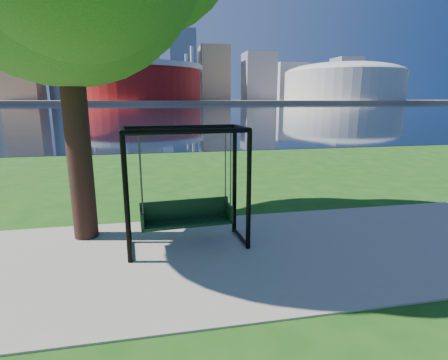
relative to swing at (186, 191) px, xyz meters
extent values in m
plane|color=#1E5114|center=(0.60, -0.03, -1.08)|extent=(900.00, 900.00, 0.00)
cube|color=#9E937F|center=(0.60, -0.53, -1.07)|extent=(120.00, 4.00, 0.03)
cube|color=black|center=(0.60, 101.97, -1.07)|extent=(900.00, 180.00, 0.02)
cube|color=#937F60|center=(0.60, 305.97, -0.08)|extent=(900.00, 228.00, 2.00)
cylinder|color=maroon|center=(-9.40, 234.97, 11.92)|extent=(80.00, 80.00, 22.00)
cylinder|color=silver|center=(-9.40, 234.97, 21.42)|extent=(83.00, 83.00, 3.00)
cylinder|color=silver|center=(23.51, 253.97, 16.92)|extent=(2.00, 2.00, 32.00)
cylinder|color=silver|center=(-42.31, 253.97, 16.92)|extent=(2.00, 2.00, 32.00)
cylinder|color=silver|center=(-42.31, 215.97, 16.92)|extent=(2.00, 2.00, 32.00)
cylinder|color=silver|center=(23.51, 215.97, 16.92)|extent=(2.00, 2.00, 32.00)
cylinder|color=beige|center=(135.60, 234.97, 10.92)|extent=(84.00, 84.00, 20.00)
ellipsoid|color=beige|center=(135.60, 234.97, 19.92)|extent=(84.00, 84.00, 15.12)
cube|color=#998466|center=(-99.40, 299.97, 44.92)|extent=(26.00, 26.00, 88.00)
cube|color=slate|center=(-69.40, 324.97, 48.42)|extent=(30.00, 24.00, 95.00)
cube|color=gray|center=(-39.40, 304.97, 36.92)|extent=(24.00, 24.00, 72.00)
cube|color=silver|center=(-9.40, 334.97, 40.92)|extent=(32.00, 28.00, 80.00)
cube|color=slate|center=(25.60, 309.97, 29.92)|extent=(22.00, 22.00, 58.00)
cube|color=#998466|center=(55.60, 324.97, 24.92)|extent=(26.00, 26.00, 48.00)
cube|color=gray|center=(95.60, 314.97, 21.92)|extent=(28.00, 24.00, 42.00)
cube|color=silver|center=(135.60, 339.97, 18.92)|extent=(30.00, 26.00, 36.00)
cube|color=gray|center=(185.60, 319.97, 20.92)|extent=(24.00, 24.00, 40.00)
cube|color=#998466|center=(225.60, 334.97, 16.92)|extent=(26.00, 26.00, 32.00)
cylinder|color=black|center=(-1.01, -0.53, 0.02)|extent=(0.09, 0.09, 2.20)
cylinder|color=black|center=(1.08, -0.38, 0.02)|extent=(0.09, 0.09, 2.20)
cylinder|color=black|center=(-1.08, 0.32, 0.02)|extent=(0.09, 0.09, 2.20)
cylinder|color=black|center=(1.02, 0.48, 0.02)|extent=(0.09, 0.09, 2.20)
cylinder|color=black|center=(0.03, -0.46, 1.11)|extent=(2.10, 0.24, 0.09)
cylinder|color=black|center=(-0.03, 0.40, 1.11)|extent=(2.10, 0.24, 0.09)
cylinder|color=black|center=(-1.05, -0.11, 1.11)|extent=(0.15, 0.86, 0.09)
cylinder|color=black|center=(-1.05, -0.11, -1.01)|extent=(0.13, 0.86, 0.07)
cylinder|color=black|center=(1.05, 0.05, 1.11)|extent=(0.15, 0.86, 0.09)
cylinder|color=black|center=(1.05, 0.05, -1.01)|extent=(0.13, 0.86, 0.07)
cube|color=black|center=(0.00, -0.03, -0.61)|extent=(1.70, 0.56, 0.06)
cube|color=black|center=(-0.01, 0.16, -0.40)|extent=(1.67, 0.17, 0.36)
cube|color=black|center=(-0.80, -0.09, -0.47)|extent=(0.08, 0.43, 0.32)
cube|color=black|center=(0.81, 0.03, -0.47)|extent=(0.08, 0.43, 0.32)
cylinder|color=#39393F|center=(-0.77, -0.26, 0.37)|extent=(0.02, 0.02, 1.39)
cylinder|color=#39393F|center=(0.80, -0.14, 0.37)|extent=(0.02, 0.02, 1.39)
cylinder|color=#39393F|center=(-0.80, 0.09, 0.37)|extent=(0.02, 0.02, 1.39)
cylinder|color=#39393F|center=(0.77, 0.21, 0.37)|extent=(0.02, 0.02, 1.39)
cylinder|color=black|center=(-1.94, 0.81, 1.20)|extent=(0.46, 0.46, 4.58)
camera|label=1|loc=(-0.51, -6.17, 1.63)|focal=28.00mm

